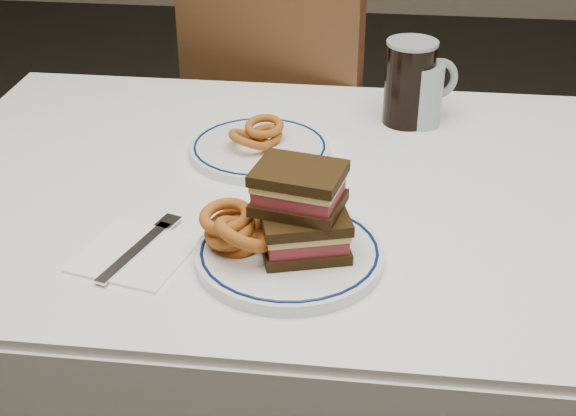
# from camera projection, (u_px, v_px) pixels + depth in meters

# --- Properties ---
(dining_table) EXTENTS (1.27, 0.87, 0.75)m
(dining_table) POSITION_uv_depth(u_px,v_px,m) (299.00, 239.00, 1.34)
(dining_table) COLOR white
(dining_table) RESTS_ON floor
(chair_far) EXTENTS (0.58, 0.58, 0.97)m
(chair_far) POSITION_uv_depth(u_px,v_px,m) (293.00, 138.00, 1.96)
(chair_far) COLOR #492517
(chair_far) RESTS_ON floor
(main_plate) EXTENTS (0.26, 0.26, 0.02)m
(main_plate) POSITION_uv_depth(u_px,v_px,m) (289.00, 254.00, 1.09)
(main_plate) COLOR white
(main_plate) RESTS_ON dining_table
(reuben_sandwich) EXTENTS (0.14, 0.13, 0.12)m
(reuben_sandwich) POSITION_uv_depth(u_px,v_px,m) (302.00, 210.00, 1.06)
(reuben_sandwich) COLOR black
(reuben_sandwich) RESTS_ON main_plate
(onion_rings_main) EXTENTS (0.11, 0.13, 0.09)m
(onion_rings_main) POSITION_uv_depth(u_px,v_px,m) (235.00, 230.00, 1.08)
(onion_rings_main) COLOR brown
(onion_rings_main) RESTS_ON main_plate
(ketchup_ramekin) EXTENTS (0.05, 0.05, 0.03)m
(ketchup_ramekin) POSITION_uv_depth(u_px,v_px,m) (272.00, 210.00, 1.15)
(ketchup_ramekin) COLOR silver
(ketchup_ramekin) RESTS_ON main_plate
(beer_mug) EXTENTS (0.14, 0.09, 0.16)m
(beer_mug) POSITION_uv_depth(u_px,v_px,m) (411.00, 82.00, 1.46)
(beer_mug) COLOR black
(beer_mug) RESTS_ON dining_table
(water_glass) EXTENTS (0.07, 0.07, 0.12)m
(water_glass) POSITION_uv_depth(u_px,v_px,m) (422.00, 95.00, 1.46)
(water_glass) COLOR #90AABA
(water_glass) RESTS_ON dining_table
(far_plate) EXTENTS (0.24, 0.24, 0.02)m
(far_plate) POSITION_uv_depth(u_px,v_px,m) (260.00, 149.00, 1.38)
(far_plate) COLOR white
(far_plate) RESTS_ON dining_table
(onion_rings_far) EXTENTS (0.10, 0.11, 0.06)m
(onion_rings_far) POSITION_uv_depth(u_px,v_px,m) (259.00, 134.00, 1.37)
(onion_rings_far) COLOR brown
(onion_rings_far) RESTS_ON far_plate
(napkin_fork) EXTENTS (0.17, 0.19, 0.01)m
(napkin_fork) POSITION_uv_depth(u_px,v_px,m) (136.00, 253.00, 1.11)
(napkin_fork) COLOR white
(napkin_fork) RESTS_ON dining_table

